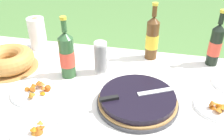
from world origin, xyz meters
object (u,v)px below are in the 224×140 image
(bundt_cake, at_px, (8,60))
(paper_towel_roll, at_px, (37,33))
(cider_bottle_green, at_px, (67,55))
(juice_bottle_red, at_px, (215,45))
(serving_knife, at_px, (132,95))
(cup_stack, at_px, (101,58))
(cider_bottle_amber, at_px, (152,38))
(snack_plate_left, at_px, (37,132))
(berry_tart, at_px, (138,100))
(snack_plate_far, at_px, (35,91))
(snack_plate_near, at_px, (217,106))

(bundt_cake, height_order, paper_towel_roll, paper_towel_roll)
(cider_bottle_green, bearing_deg, juice_bottle_red, 21.33)
(serving_knife, relative_size, cup_stack, 1.82)
(cider_bottle_amber, height_order, snack_plate_left, cider_bottle_amber)
(berry_tart, xyz_separation_m, cup_stack, (-0.24, 0.25, 0.07))
(serving_knife, distance_m, cider_bottle_green, 0.43)
(berry_tart, relative_size, cider_bottle_amber, 1.10)
(snack_plate_left, bearing_deg, snack_plate_far, 118.79)
(paper_towel_roll, bearing_deg, bundt_cake, -99.37)
(snack_plate_near, distance_m, snack_plate_far, 0.89)
(bundt_cake, distance_m, cider_bottle_amber, 0.86)
(snack_plate_far, bearing_deg, cider_bottle_amber, 43.13)
(serving_knife, distance_m, cider_bottle_amber, 0.50)
(berry_tart, xyz_separation_m, snack_plate_near, (0.37, 0.05, -0.02))
(bundt_cake, relative_size, paper_towel_roll, 1.55)
(cider_bottle_amber, xyz_separation_m, juice_bottle_red, (0.37, 0.00, -0.01))
(cider_bottle_green, bearing_deg, cider_bottle_amber, 35.84)
(bundt_cake, distance_m, snack_plate_far, 0.33)
(cup_stack, height_order, cider_bottle_amber, cider_bottle_amber)
(cider_bottle_amber, distance_m, snack_plate_near, 0.56)
(cider_bottle_green, relative_size, paper_towel_roll, 1.63)
(berry_tart, height_order, cider_bottle_green, cider_bottle_green)
(snack_plate_left, bearing_deg, paper_towel_roll, 115.75)
(snack_plate_left, relative_size, snack_plate_far, 0.87)
(cider_bottle_green, distance_m, snack_plate_near, 0.79)
(berry_tart, relative_size, cup_stack, 2.05)
(berry_tart, bearing_deg, bundt_cake, 167.59)
(juice_bottle_red, distance_m, paper_towel_roll, 1.12)
(serving_knife, relative_size, snack_plate_left, 1.68)
(cider_bottle_green, height_order, juice_bottle_red, cider_bottle_green)
(cup_stack, height_order, juice_bottle_red, juice_bottle_red)
(berry_tart, distance_m, snack_plate_left, 0.47)
(berry_tart, height_order, paper_towel_roll, paper_towel_roll)
(snack_plate_near, distance_m, paper_towel_roll, 1.17)
(cup_stack, distance_m, paper_towel_roll, 0.53)
(berry_tart, distance_m, snack_plate_far, 0.52)
(serving_knife, height_order, snack_plate_far, serving_knife)
(juice_bottle_red, distance_m, snack_plate_left, 1.09)
(snack_plate_far, bearing_deg, snack_plate_near, 5.03)
(serving_knife, height_order, cider_bottle_green, cider_bottle_green)
(cider_bottle_green, bearing_deg, snack_plate_near, -8.56)
(cider_bottle_green, distance_m, cider_bottle_amber, 0.53)
(paper_towel_roll, bearing_deg, snack_plate_far, -65.93)
(cider_bottle_green, height_order, cider_bottle_amber, cider_bottle_amber)
(snack_plate_far, bearing_deg, bundt_cake, 143.22)
(snack_plate_left, distance_m, paper_towel_roll, 0.82)
(cup_stack, distance_m, cider_bottle_amber, 0.36)
(berry_tart, height_order, bundt_cake, bundt_cake)
(berry_tart, height_order, serving_knife, serving_knife)
(cider_bottle_green, bearing_deg, paper_towel_roll, 138.64)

